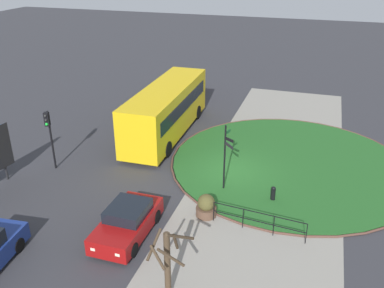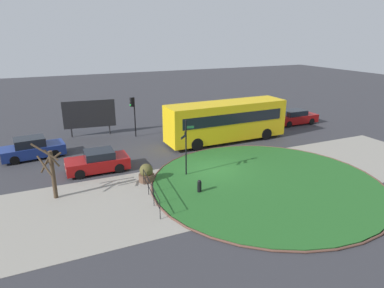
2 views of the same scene
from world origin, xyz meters
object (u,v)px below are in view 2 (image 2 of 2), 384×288
(signpost_directional, at_px, (186,145))
(planter_near_signpost, at_px, (146,174))
(bus_yellow, at_px, (226,121))
(car_near_lane, at_px, (98,162))
(bollard_foreground, at_px, (199,186))
(traffic_light_near, at_px, (133,108))
(car_far_lane, at_px, (33,149))
(car_trailing, at_px, (295,117))
(billboard_left, at_px, (89,114))
(street_tree_bare, at_px, (51,170))

(signpost_directional, distance_m, planter_near_signpost, 3.01)
(bus_yellow, bearing_deg, car_near_lane, -168.99)
(bollard_foreground, bearing_deg, traffic_light_near, 92.02)
(signpost_directional, bearing_deg, planter_near_signpost, 174.01)
(bollard_foreground, height_order, traffic_light_near, traffic_light_near)
(car_far_lane, relative_size, traffic_light_near, 1.27)
(car_trailing, height_order, traffic_light_near, traffic_light_near)
(bus_yellow, bearing_deg, bollard_foreground, -129.02)
(car_near_lane, xyz_separation_m, billboard_left, (0.84, 8.64, 1.27))
(planter_near_signpost, bearing_deg, bollard_foreground, -51.40)
(traffic_light_near, height_order, street_tree_bare, traffic_light_near)
(car_far_lane, bearing_deg, planter_near_signpost, -55.28)
(car_near_lane, relative_size, billboard_left, 0.91)
(bollard_foreground, height_order, car_trailing, car_trailing)
(billboard_left, height_order, planter_near_signpost, billboard_left)
(bus_yellow, bearing_deg, planter_near_signpost, -149.58)
(traffic_light_near, distance_m, billboard_left, 3.99)
(car_far_lane, height_order, street_tree_bare, street_tree_bare)
(signpost_directional, height_order, car_near_lane, signpost_directional)
(car_near_lane, xyz_separation_m, planter_near_signpost, (2.43, -2.90, -0.15))
(car_trailing, distance_m, traffic_light_near, 16.14)
(bus_yellow, height_order, billboard_left, bus_yellow)
(bollard_foreground, xyz_separation_m, car_trailing, (15.42, 10.08, 0.26))
(traffic_light_near, bearing_deg, bus_yellow, 130.71)
(bollard_foreground, distance_m, car_far_lane, 13.40)
(bus_yellow, bearing_deg, billboard_left, 147.20)
(signpost_directional, bearing_deg, car_trailing, 26.41)
(bus_yellow, distance_m, car_trailing, 9.39)
(car_trailing, bearing_deg, planter_near_signpost, -157.31)
(signpost_directional, height_order, car_far_lane, signpost_directional)
(signpost_directional, height_order, planter_near_signpost, signpost_directional)
(car_trailing, bearing_deg, street_tree_bare, -161.86)
(bollard_foreground, relative_size, street_tree_bare, 0.24)
(signpost_directional, distance_m, car_trailing, 16.96)
(bus_yellow, distance_m, traffic_light_near, 8.06)
(bus_yellow, relative_size, car_far_lane, 2.33)
(planter_near_signpost, bearing_deg, car_trailing, 22.29)
(bollard_foreground, xyz_separation_m, street_tree_bare, (-7.57, 2.72, 1.26))
(signpost_directional, height_order, billboard_left, signpost_directional)
(car_near_lane, height_order, traffic_light_near, traffic_light_near)
(signpost_directional, xyz_separation_m, street_tree_bare, (-7.86, 0.16, -0.41))
(signpost_directional, bearing_deg, bus_yellow, 42.35)
(signpost_directional, relative_size, car_far_lane, 0.83)
(bus_yellow, relative_size, car_trailing, 2.27)
(car_trailing, relative_size, street_tree_bare, 1.33)
(traffic_light_near, xyz_separation_m, planter_near_signpost, (-1.82, -9.56, -2.07))
(planter_near_signpost, distance_m, street_tree_bare, 5.44)
(bus_yellow, height_order, traffic_light_near, traffic_light_near)
(signpost_directional, relative_size, car_trailing, 0.81)
(signpost_directional, xyz_separation_m, car_trailing, (15.13, 7.52, -1.42))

